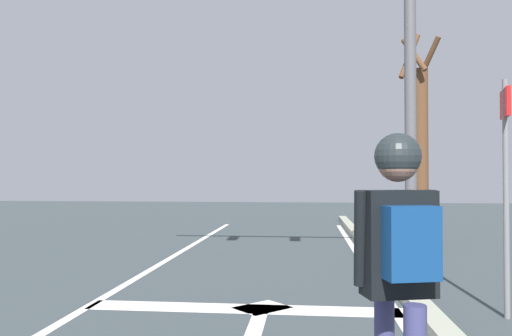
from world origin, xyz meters
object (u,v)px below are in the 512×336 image
(street_sign_post, at_px, (506,163))
(traffic_signal_mast, at_px, (325,7))
(skater, at_px, (400,249))
(roadside_tree, at_px, (420,147))

(street_sign_post, bearing_deg, traffic_signal_mast, 138.52)
(skater, relative_size, roadside_tree, 0.34)
(traffic_signal_mast, relative_size, roadside_tree, 1.13)
(street_sign_post, bearing_deg, roadside_tree, 85.54)
(roadside_tree, bearing_deg, traffic_signal_mast, -116.95)
(skater, bearing_deg, street_sign_post, 60.37)
(skater, bearing_deg, roadside_tree, 76.88)
(traffic_signal_mast, bearing_deg, street_sign_post, -41.48)
(traffic_signal_mast, distance_m, street_sign_post, 3.29)
(skater, xyz_separation_m, street_sign_post, (1.60, 2.81, 0.52))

